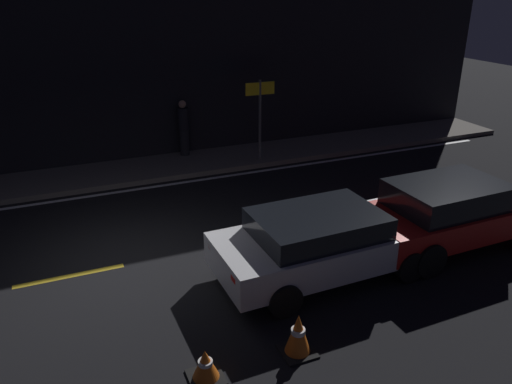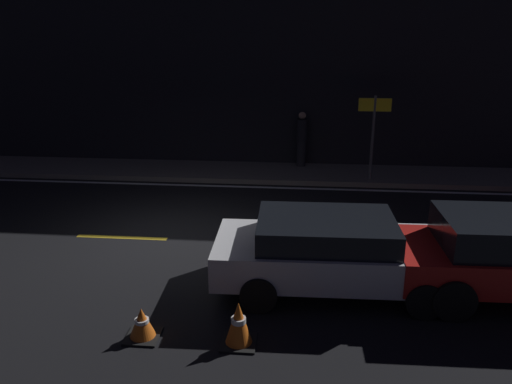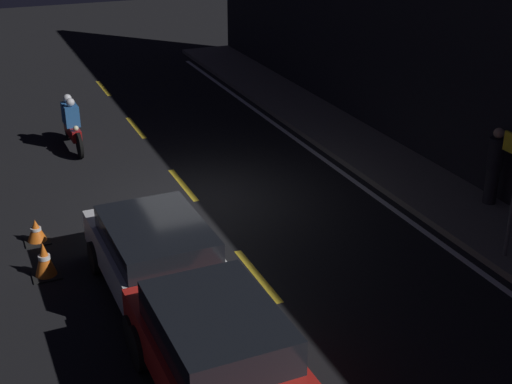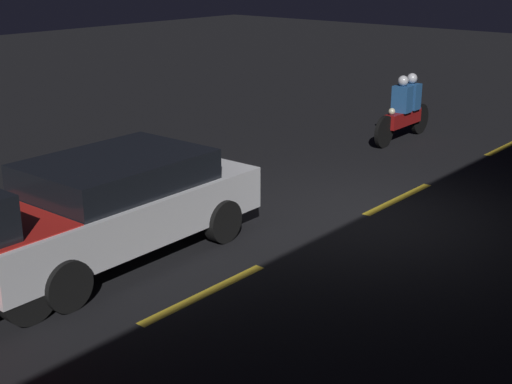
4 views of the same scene
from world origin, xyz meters
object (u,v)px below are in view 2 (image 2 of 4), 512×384
at_px(sedan_white, 334,251).
at_px(traffic_cone_mid, 239,324).
at_px(traffic_cone_near, 142,323).
at_px(shop_sign, 374,121).
at_px(pedestrian, 302,139).

distance_m(sedan_white, traffic_cone_mid, 2.31).
relative_size(traffic_cone_near, shop_sign, 0.20).
xyz_separation_m(traffic_cone_near, traffic_cone_mid, (1.43, -0.02, 0.10)).
relative_size(sedan_white, traffic_cone_near, 8.60).
relative_size(sedan_white, pedestrian, 2.47).
bearing_deg(traffic_cone_mid, traffic_cone_near, 179.22).
height_order(traffic_cone_mid, shop_sign, shop_sign).
height_order(sedan_white, pedestrian, pedestrian).
distance_m(sedan_white, shop_sign, 6.51).
height_order(sedan_white, traffic_cone_near, sedan_white).
height_order(sedan_white, traffic_cone_mid, sedan_white).
distance_m(traffic_cone_near, shop_sign, 9.21).
bearing_deg(traffic_cone_mid, sedan_white, 50.94).
height_order(traffic_cone_near, traffic_cone_mid, traffic_cone_mid).
bearing_deg(sedan_white, traffic_cone_near, -149.84).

